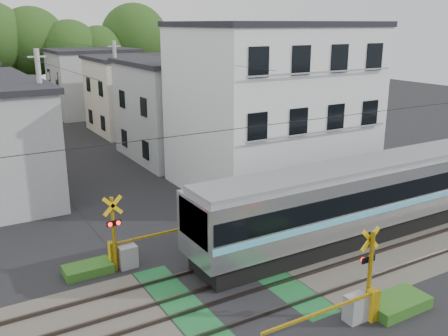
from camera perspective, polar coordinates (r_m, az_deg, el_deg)
ground at (r=18.34m, az=0.73°, el=-13.91°), size 120.00×120.00×0.00m
track_bed at (r=18.33m, az=0.74°, el=-13.81°), size 120.00×120.00×0.14m
crossing_signal_near at (r=16.96m, az=15.22°, el=-14.47°), size 4.74×0.65×3.09m
crossing_signal_far at (r=20.00m, az=-11.26°, el=-9.24°), size 4.74×0.65×3.09m
apartment_block at (r=28.85m, az=5.45°, el=7.09°), size 10.20×8.36×9.30m
houses_row at (r=40.80m, az=-18.33°, el=7.03°), size 22.07×31.35×6.80m
tree_hill at (r=62.28m, az=-22.85°, el=11.79°), size 40.00×13.02×11.57m
catenary at (r=20.45m, az=15.25°, el=0.00°), size 60.00×5.04×7.00m
utility_poles at (r=37.60m, az=-19.39°, el=7.50°), size 7.90×42.00×8.00m
pedestrian at (r=39.50m, az=-18.71°, el=3.20°), size 0.70×0.52×1.75m
weed_patches at (r=19.05m, az=5.51°, el=-12.13°), size 10.25×8.80×0.40m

